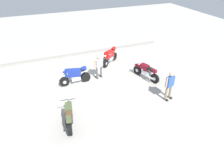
{
  "coord_description": "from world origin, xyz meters",
  "views": [
    {
      "loc": [
        -2.93,
        -10.03,
        6.82
      ],
      "look_at": [
        0.8,
        -0.53,
        0.75
      ],
      "focal_mm": 31.39,
      "sensor_mm": 36.0,
      "label": 1
    }
  ],
  "objects_px": {
    "motorcycle_olive_vintage": "(69,116)",
    "person_in_gray_shirt": "(99,65)",
    "motorcycle_blue_sportbike": "(75,75)",
    "motorcycle_red_sportbike": "(110,56)",
    "person_in_blue_shirt": "(170,84)",
    "motorcycle_maroon_cruiser": "(146,72)"
  },
  "relations": [
    {
      "from": "motorcycle_maroon_cruiser",
      "to": "motorcycle_red_sportbike",
      "type": "relative_size",
      "value": 1.26
    },
    {
      "from": "person_in_blue_shirt",
      "to": "motorcycle_red_sportbike",
      "type": "bearing_deg",
      "value": -178.92
    },
    {
      "from": "motorcycle_olive_vintage",
      "to": "motorcycle_red_sportbike",
      "type": "distance_m",
      "value": 6.52
    },
    {
      "from": "motorcycle_red_sportbike",
      "to": "person_in_blue_shirt",
      "type": "distance_m",
      "value": 5.45
    },
    {
      "from": "motorcycle_red_sportbike",
      "to": "person_in_gray_shirt",
      "type": "bearing_deg",
      "value": 9.16
    },
    {
      "from": "motorcycle_olive_vintage",
      "to": "motorcycle_blue_sportbike",
      "type": "bearing_deg",
      "value": -6.31
    },
    {
      "from": "person_in_gray_shirt",
      "to": "person_in_blue_shirt",
      "type": "relative_size",
      "value": 0.95
    },
    {
      "from": "motorcycle_olive_vintage",
      "to": "motorcycle_red_sportbike",
      "type": "bearing_deg",
      "value": -27.89
    },
    {
      "from": "motorcycle_maroon_cruiser",
      "to": "motorcycle_blue_sportbike",
      "type": "bearing_deg",
      "value": 55.72
    },
    {
      "from": "motorcycle_blue_sportbike",
      "to": "motorcycle_maroon_cruiser",
      "type": "relative_size",
      "value": 0.98
    },
    {
      "from": "motorcycle_blue_sportbike",
      "to": "person_in_blue_shirt",
      "type": "xyz_separation_m",
      "value": [
        4.48,
        -3.45,
        0.39
      ]
    },
    {
      "from": "motorcycle_blue_sportbike",
      "to": "motorcycle_red_sportbike",
      "type": "distance_m",
      "value": 3.5
    },
    {
      "from": "motorcycle_maroon_cruiser",
      "to": "person_in_gray_shirt",
      "type": "height_order",
      "value": "person_in_gray_shirt"
    },
    {
      "from": "motorcycle_blue_sportbike",
      "to": "person_in_blue_shirt",
      "type": "distance_m",
      "value": 5.67
    },
    {
      "from": "motorcycle_olive_vintage",
      "to": "person_in_blue_shirt",
      "type": "height_order",
      "value": "person_in_blue_shirt"
    },
    {
      "from": "motorcycle_olive_vintage",
      "to": "person_in_gray_shirt",
      "type": "height_order",
      "value": "person_in_gray_shirt"
    },
    {
      "from": "motorcycle_red_sportbike",
      "to": "person_in_blue_shirt",
      "type": "height_order",
      "value": "person_in_blue_shirt"
    },
    {
      "from": "person_in_gray_shirt",
      "to": "motorcycle_blue_sportbike",
      "type": "bearing_deg",
      "value": 78.89
    },
    {
      "from": "motorcycle_maroon_cruiser",
      "to": "person_in_blue_shirt",
      "type": "height_order",
      "value": "person_in_blue_shirt"
    },
    {
      "from": "motorcycle_blue_sportbike",
      "to": "person_in_blue_shirt",
      "type": "relative_size",
      "value": 1.14
    },
    {
      "from": "motorcycle_maroon_cruiser",
      "to": "motorcycle_olive_vintage",
      "type": "relative_size",
      "value": 1.03
    },
    {
      "from": "motorcycle_olive_vintage",
      "to": "motorcycle_red_sportbike",
      "type": "relative_size",
      "value": 1.22
    }
  ]
}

